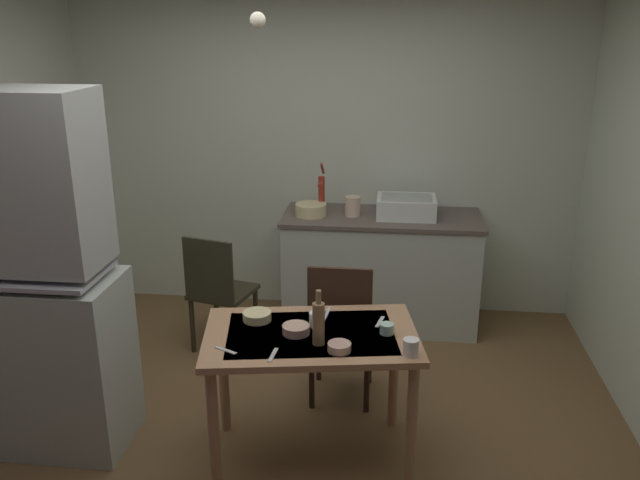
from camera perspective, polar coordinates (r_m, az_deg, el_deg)
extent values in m
plane|color=brown|center=(3.94, -2.83, -17.10)|extent=(5.01, 5.01, 0.00)
cube|color=beige|center=(5.26, 0.45, 8.28)|extent=(4.11, 0.10, 2.70)
cube|color=#B0B9AD|center=(4.04, -24.13, -9.60)|extent=(1.09, 0.50, 1.00)
cube|color=#ADB2AD|center=(3.70, -26.25, 4.77)|extent=(1.00, 0.43, 0.92)
cube|color=#AFAEB8|center=(3.81, -25.38, -2.59)|extent=(0.98, 0.45, 0.02)
cube|color=#B0B9AD|center=(5.13, 5.31, -2.78)|extent=(1.48, 0.60, 0.86)
cube|color=brown|center=(4.99, 5.46, 1.97)|extent=(1.51, 0.63, 0.03)
sphere|color=#2D2823|center=(4.83, 2.60, -3.56)|extent=(0.02, 0.02, 0.02)
cube|color=silver|center=(4.96, 7.55, 2.89)|extent=(0.44, 0.34, 0.15)
cube|color=black|center=(4.94, 7.58, 3.68)|extent=(0.38, 0.28, 0.01)
cylinder|color=maroon|center=(5.02, 0.13, 4.01)|extent=(0.05, 0.05, 0.28)
cylinder|color=maroon|center=(4.93, 0.04, 4.93)|extent=(0.03, 0.12, 0.03)
cylinder|color=maroon|center=(5.03, 0.21, 6.28)|extent=(0.02, 0.16, 0.12)
cylinder|color=beige|center=(4.96, -0.80, 2.68)|extent=(0.24, 0.24, 0.09)
cylinder|color=beige|center=(4.94, 2.88, 2.97)|extent=(0.12, 0.12, 0.15)
cube|color=tan|center=(3.43, -0.80, -8.42)|extent=(1.21, 0.85, 0.04)
cube|color=#F0DECD|center=(3.42, -0.80, -8.16)|extent=(0.94, 0.66, 0.00)
cylinder|color=#AB7C5A|center=(3.41, -9.28, -16.33)|extent=(0.06, 0.06, 0.72)
cylinder|color=tan|center=(3.44, 8.01, -15.89)|extent=(0.06, 0.06, 0.72)
cylinder|color=tan|center=(3.87, -8.42, -11.60)|extent=(0.06, 0.06, 0.72)
cylinder|color=#B57D54|center=(3.90, 6.48, -11.27)|extent=(0.06, 0.06, 0.72)
cube|color=#362318|center=(4.12, 1.94, -8.24)|extent=(0.40, 0.40, 0.03)
cube|color=#362317|center=(3.84, 1.73, -5.96)|extent=(0.38, 0.03, 0.50)
cylinder|color=#362318|center=(4.37, 4.36, -9.96)|extent=(0.04, 0.04, 0.42)
cylinder|color=#362318|center=(4.39, -0.13, -9.73)|extent=(0.04, 0.04, 0.42)
cylinder|color=#362318|center=(4.08, 4.12, -12.25)|extent=(0.04, 0.04, 0.42)
cylinder|color=#362318|center=(4.10, -0.74, -11.98)|extent=(0.04, 0.04, 0.42)
cube|color=#2F2B1A|center=(4.78, -8.46, -4.50)|extent=(0.49, 0.49, 0.03)
cube|color=#2E2D1E|center=(4.55, -9.75, -2.62)|extent=(0.37, 0.12, 0.44)
cylinder|color=#2F2B1A|center=(4.93, -5.63, -6.49)|extent=(0.04, 0.04, 0.42)
cylinder|color=#2F2B1A|center=(5.09, -9.06, -5.83)|extent=(0.04, 0.04, 0.42)
cylinder|color=#2F2B1A|center=(4.66, -7.54, -8.12)|extent=(0.04, 0.04, 0.42)
cylinder|color=#2F2B1A|center=(4.83, -11.11, -7.36)|extent=(0.04, 0.04, 0.42)
cylinder|color=tan|center=(3.24, 1.70, -9.36)|extent=(0.12, 0.12, 0.04)
cylinder|color=beige|center=(3.57, -5.53, -6.64)|extent=(0.15, 0.15, 0.05)
cylinder|color=tan|center=(3.41, -2.12, -7.83)|extent=(0.14, 0.14, 0.05)
cylinder|color=white|center=(3.23, 7.95, -9.27)|extent=(0.08, 0.08, 0.08)
cylinder|color=#ADD1C1|center=(3.42, 5.88, -7.73)|extent=(0.07, 0.07, 0.06)
cylinder|color=white|center=(3.47, -0.27, -6.97)|extent=(0.08, 0.08, 0.08)
cylinder|color=olive|center=(3.27, -0.13, -7.35)|extent=(0.06, 0.06, 0.22)
cylinder|color=olive|center=(3.21, -0.13, -5.01)|extent=(0.03, 0.03, 0.07)
cube|color=silver|center=(3.62, 0.59, -6.51)|extent=(0.04, 0.19, 0.00)
cube|color=beige|center=(3.55, 5.27, -7.15)|extent=(0.05, 0.14, 0.00)
cube|color=beige|center=(3.28, -8.26, -9.53)|extent=(0.12, 0.08, 0.00)
cube|color=beige|center=(3.22, -4.19, -10.00)|extent=(0.03, 0.14, 0.00)
sphere|color=#F9EFCC|center=(3.42, -5.47, 18.62)|extent=(0.08, 0.08, 0.08)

